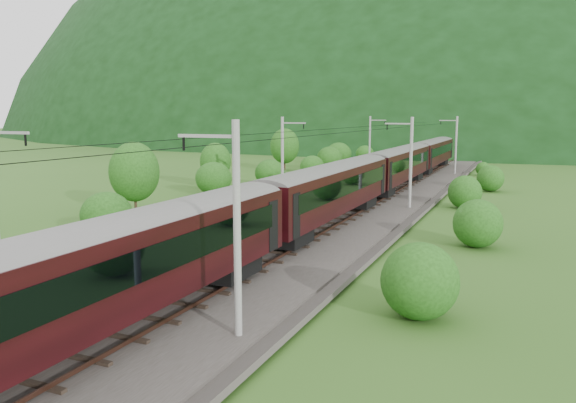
% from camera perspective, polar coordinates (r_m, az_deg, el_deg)
% --- Properties ---
extents(ground, '(600.00, 600.00, 0.00)m').
position_cam_1_polar(ground, '(25.16, -17.81, -11.29)').
color(ground, '#2B5119').
rests_on(ground, ground).
extents(railbed, '(14.00, 220.00, 0.30)m').
position_cam_1_polar(railbed, '(32.91, -6.28, -5.89)').
color(railbed, '#38332D').
rests_on(railbed, ground).
extents(track_left, '(2.40, 220.00, 0.27)m').
position_cam_1_polar(track_left, '(34.07, -9.81, -5.07)').
color(track_left, brown).
rests_on(track_left, railbed).
extents(track_right, '(2.40, 220.00, 0.27)m').
position_cam_1_polar(track_right, '(31.76, -2.50, -5.97)').
color(track_right, brown).
rests_on(track_right, railbed).
extents(catenary_left, '(2.54, 192.28, 8.00)m').
position_cam_1_polar(catenary_left, '(54.41, -0.50, 4.61)').
color(catenary_left, gray).
rests_on(catenary_left, railbed).
extents(catenary_right, '(2.54, 192.28, 8.00)m').
position_cam_1_polar(catenary_right, '(50.72, 12.29, 4.11)').
color(catenary_right, gray).
rests_on(catenary_right, railbed).
extents(overhead_wires, '(4.83, 198.00, 0.03)m').
position_cam_1_polar(overhead_wires, '(31.87, -6.49, 6.29)').
color(overhead_wires, black).
rests_on(overhead_wires, ground).
extents(mountain_main, '(504.00, 360.00, 244.00)m').
position_cam_1_polar(mountain_main, '(278.20, 20.23, 6.51)').
color(mountain_main, black).
rests_on(mountain_main, ground).
extents(mountain_ridge, '(336.00, 280.00, 132.00)m').
position_cam_1_polar(mountain_ridge, '(345.55, 0.22, 7.38)').
color(mountain_ridge, black).
rests_on(mountain_ridge, ground).
extents(train, '(3.04, 145.77, 5.29)m').
position_cam_1_polar(train, '(52.33, 8.40, 3.35)').
color(train, black).
rests_on(train, ground).
extents(hazard_post_near, '(0.17, 0.17, 1.60)m').
position_cam_1_polar(hazard_post_near, '(81.04, 11.77, 3.39)').
color(hazard_post_near, red).
rests_on(hazard_post_near, railbed).
extents(hazard_post_far, '(0.15, 0.15, 1.44)m').
position_cam_1_polar(hazard_post_far, '(79.58, 11.80, 3.24)').
color(hazard_post_far, red).
rests_on(hazard_post_far, railbed).
extents(signal, '(0.26, 0.26, 2.35)m').
position_cam_1_polar(signal, '(58.60, 2.43, 2.13)').
color(signal, black).
rests_on(signal, railbed).
extents(vegetation_left, '(12.74, 148.85, 6.43)m').
position_cam_1_polar(vegetation_left, '(49.31, -15.69, 1.50)').
color(vegetation_left, '#1D4412').
rests_on(vegetation_left, ground).
extents(vegetation_right, '(5.96, 108.22, 2.93)m').
position_cam_1_polar(vegetation_right, '(31.40, 14.62, -4.62)').
color(vegetation_right, '#1D4412').
rests_on(vegetation_right, ground).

